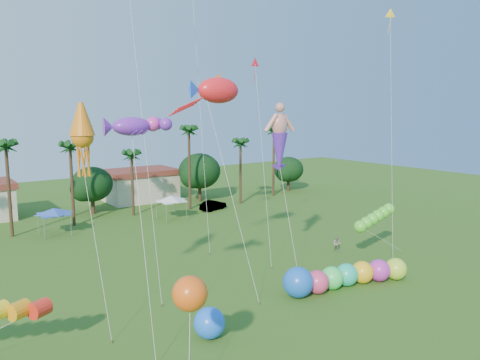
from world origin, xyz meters
TOP-DOWN VIEW (x-y plane):
  - tree_line at (3.57, 44.00)m, footprint 69.46×8.91m
  - buildings_row at (-3.09, 50.00)m, footprint 35.00×7.00m
  - tent_row at (-6.00, 36.33)m, footprint 31.00×4.00m
  - car_b at (15.31, 37.61)m, footprint 4.40×2.58m
  - spectator_b at (14.87, 14.33)m, footprint 0.94×0.96m
  - caterpillar_inflatable at (8.06, 7.55)m, footprint 11.27×4.28m
  - blue_ball at (-4.64, 6.77)m, footprint 1.94×1.94m
  - rainbow_tube at (-15.31, 10.38)m, footprint 9.14×3.33m
  - green_worm at (14.24, 11.02)m, footprint 9.04×3.31m
  - orange_ball_kite at (-8.24, 2.73)m, footprint 2.45×3.09m
  - merman_kite at (6.42, 13.30)m, footprint 2.58×4.28m
  - fish_kite at (1.33, 14.68)m, footprint 5.60×7.31m
  - squid_kite at (-9.73, 13.37)m, footprint 1.98×4.73m
  - lobster_kite at (-8.30, 8.94)m, footprint 4.15×4.52m
  - delta_kite_red at (7.40, 17.87)m, footprint 1.52×3.92m
  - delta_kite_yellow at (18.16, 11.73)m, footprint 2.47×3.49m

SIDE VIEW (x-z plane):
  - car_b at x=15.31m, z-range 0.00..1.37m
  - spectator_b at x=14.87m, z-range 0.00..1.56m
  - caterpillar_inflatable at x=8.06m, z-range -0.19..2.12m
  - blue_ball at x=-4.64m, z-range 0.00..1.94m
  - buildings_row at x=-3.09m, z-range 0.00..4.00m
  - tent_row at x=-6.00m, z-range 2.45..3.05m
  - rainbow_tube at x=-15.31m, z-range 1.20..4.61m
  - green_worm at x=14.24m, z-range 1.31..5.30m
  - tree_line at x=3.57m, z-range -1.22..9.78m
  - orange_ball_kite at x=-8.24m, z-range 2.09..8.04m
  - merman_kite at x=6.42m, z-range 4.27..18.20m
  - squid_kite at x=-9.73m, z-range 4.97..19.39m
  - lobster_kite at x=-8.30m, z-range 6.08..19.78m
  - fish_kite at x=1.33m, z-range 7.10..23.55m
  - delta_kite_red at x=7.40m, z-range 8.28..26.77m
  - delta_kite_yellow at x=18.16m, z-range 10.28..33.24m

